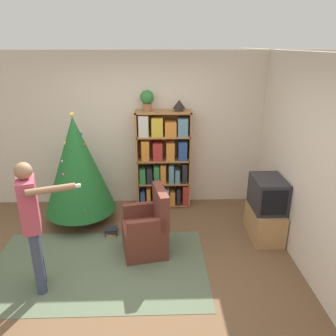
{
  "coord_description": "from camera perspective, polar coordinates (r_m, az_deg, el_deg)",
  "views": [
    {
      "loc": [
        0.32,
        -3.38,
        2.68
      ],
      "look_at": [
        0.46,
        0.9,
        1.05
      ],
      "focal_mm": 35.0,
      "sensor_mm": 36.0,
      "label": 1
    }
  ],
  "objects": [
    {
      "name": "television",
      "position": [
        4.86,
        16.99,
        -4.29
      ],
      "size": [
        0.42,
        0.6,
        0.46
      ],
      "color": "#28282D",
      "rests_on": "tv_stand"
    },
    {
      "name": "bookshelf",
      "position": [
        5.53,
        -0.72,
        1.23
      ],
      "size": [
        0.91,
        0.3,
        1.67
      ],
      "color": "#A8703D",
      "rests_on": "ground_plane"
    },
    {
      "name": "table_lamp",
      "position": [
        5.31,
        1.95,
        10.98
      ],
      "size": [
        0.2,
        0.2,
        0.18
      ],
      "color": "#473828",
      "rests_on": "bookshelf"
    },
    {
      "name": "book_pile_near_tree",
      "position": [
        5.05,
        -9.83,
        -10.82
      ],
      "size": [
        0.21,
        0.18,
        0.11
      ],
      "color": "orange",
      "rests_on": "ground_plane"
    },
    {
      "name": "wall_right",
      "position": [
        4.08,
        24.86,
        -0.96
      ],
      "size": [
        0.1,
        8.0,
        2.6
      ],
      "color": "beige",
      "rests_on": "ground_plane"
    },
    {
      "name": "tv_stand",
      "position": [
        5.07,
        16.43,
        -9.02
      ],
      "size": [
        0.41,
        0.73,
        0.46
      ],
      "color": "tan",
      "rests_on": "ground_plane"
    },
    {
      "name": "game_remote",
      "position": [
        4.74,
        16.09,
        -7.85
      ],
      "size": [
        0.04,
        0.12,
        0.02
      ],
      "color": "white",
      "rests_on": "tv_stand"
    },
    {
      "name": "potted_plant",
      "position": [
        5.29,
        -3.68,
        11.88
      ],
      "size": [
        0.22,
        0.22,
        0.33
      ],
      "color": "#935B38",
      "rests_on": "bookshelf"
    },
    {
      "name": "standing_person",
      "position": [
        3.86,
        -22.59,
        -8.06
      ],
      "size": [
        0.71,
        0.45,
        1.56
      ],
      "rotation": [
        0.0,
        0.0,
        -1.24
      ],
      "color": "#38425B",
      "rests_on": "ground_plane"
    },
    {
      "name": "ground_plane",
      "position": [
        4.33,
        -5.98,
        -17.6
      ],
      "size": [
        14.0,
        14.0,
        0.0
      ],
      "primitive_type": "plane",
      "color": "brown"
    },
    {
      "name": "wall_back",
      "position": [
        5.62,
        -5.09,
        6.53
      ],
      "size": [
        8.0,
        0.1,
        2.6
      ],
      "color": "beige",
      "rests_on": "ground_plane"
    },
    {
      "name": "armchair",
      "position": [
        4.5,
        -3.61,
        -10.84
      ],
      "size": [
        0.67,
        0.66,
        0.92
      ],
      "rotation": [
        0.0,
        0.0,
        -1.38
      ],
      "color": "brown",
      "rests_on": "ground_plane"
    },
    {
      "name": "christmas_tree",
      "position": [
        5.15,
        -15.54,
        0.44
      ],
      "size": [
        1.09,
        1.09,
        1.77
      ],
      "color": "#4C3323",
      "rests_on": "ground_plane"
    },
    {
      "name": "area_rug",
      "position": [
        4.46,
        -12.12,
        -16.57
      ],
      "size": [
        2.77,
        1.62,
        0.01
      ],
      "color": "#56664C",
      "rests_on": "ground_plane"
    }
  ]
}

